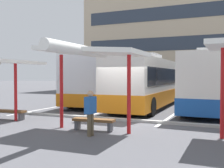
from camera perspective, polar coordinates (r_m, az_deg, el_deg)
ground_plane at (r=12.40m, az=0.61°, el=-7.95°), size 160.00×160.00×0.00m
terminal_building at (r=45.40m, az=17.40°, el=12.20°), size 31.87×14.89×23.50m
coach_bus_0 at (r=20.54m, az=-1.11°, el=0.85°), size 3.40×10.71×3.79m
coach_bus_1 at (r=18.79m, az=8.46°, el=0.15°), size 2.62×12.47×3.44m
coach_bus_2 at (r=17.49m, az=20.85°, el=0.19°), size 3.05×10.33×3.57m
lane_stripe_0 at (r=20.91m, az=-7.51°, el=-3.99°), size 0.16×14.00×0.01m
lane_stripe_1 at (r=19.19m, az=2.75°, el=-4.49°), size 0.16×14.00×0.01m
lane_stripe_2 at (r=18.19m, az=14.57°, el=-4.89°), size 0.16×14.00×0.01m
bench_1 at (r=14.04m, az=-21.13°, el=-5.51°), size 2.00×0.60×0.45m
waiting_shelter_1 at (r=10.18m, az=-4.59°, el=6.39°), size 3.87×4.19×3.20m
bench_2 at (r=10.53m, az=-3.87°, el=-7.84°), size 1.67×0.55×0.45m
platform_kerb at (r=12.76m, az=1.32°, el=-7.40°), size 44.00×0.24×0.12m
waiting_passenger_0 at (r=9.48m, az=-4.53°, el=-5.45°), size 0.27×0.48×1.58m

